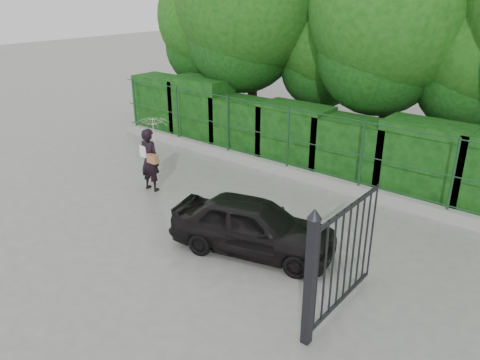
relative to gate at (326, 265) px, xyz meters
The scene contains 8 objects.
ground 4.81m from the gate, behind, with size 80.00×80.00×0.00m, color gray.
kerb 7.04m from the gate, 131.36° to the left, with size 14.00×0.25×0.30m, color #9E9E99.
fence 6.82m from the gate, 129.97° to the left, with size 14.13×0.06×1.80m.
hedge 7.80m from the gate, 127.02° to the left, with size 14.20×1.20×2.27m.
trees 9.76m from the gate, 112.24° to the left, with size 17.10×6.15×8.08m.
gate is the anchor object (origin of this frame).
woman 6.76m from the gate, 162.43° to the left, with size 0.97×0.98×2.08m.
car 2.72m from the gate, 152.96° to the left, with size 1.41×3.51×1.19m, color black.
Camera 1 is at (7.50, -6.43, 5.23)m, focal length 35.00 mm.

